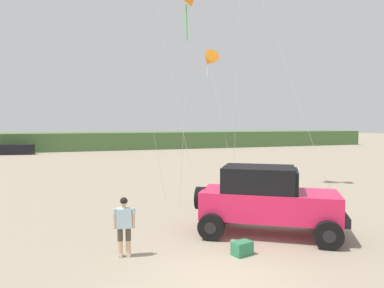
{
  "coord_description": "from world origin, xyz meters",
  "views": [
    {
      "loc": [
        -3.51,
        -7.63,
        3.68
      ],
      "look_at": [
        0.48,
        3.4,
        3.02
      ],
      "focal_mm": 33.79,
      "sensor_mm": 36.0,
      "label": 1
    }
  ],
  "objects": [
    {
      "name": "ground_plane",
      "position": [
        0.0,
        0.0,
        0.0
      ],
      "size": [
        220.0,
        220.0,
        0.0
      ],
      "primitive_type": "plane",
      "color": "gray"
    },
    {
      "name": "dune_ridge",
      "position": [
        0.41,
        46.1,
        1.2
      ],
      "size": [
        90.0,
        8.53,
        2.4
      ],
      "primitive_type": "cube",
      "color": "#4C703D",
      "rests_on": "ground_plane"
    },
    {
      "name": "jeep",
      "position": [
        2.84,
        2.64,
        1.2
      ],
      "size": [
        4.94,
        4.38,
        2.26
      ],
      "color": "#EA2151",
      "rests_on": "ground_plane"
    },
    {
      "name": "person_watching",
      "position": [
        -1.94,
        2.21,
        0.94
      ],
      "size": [
        0.61,
        0.36,
        1.67
      ],
      "color": "#DBB28E",
      "rests_on": "ground_plane"
    },
    {
      "name": "cooler_box",
      "position": [
        1.19,
        1.23,
        0.19
      ],
      "size": [
        0.64,
        0.5,
        0.38
      ],
      "primitive_type": "cube",
      "rotation": [
        0.0,
        0.0,
        0.27
      ],
      "color": "#2D7F51",
      "rests_on": "ground_plane"
    },
    {
      "name": "distant_sedan",
      "position": [
        -8.85,
        39.85,
        0.6
      ],
      "size": [
        4.46,
        2.52,
        1.2
      ],
      "primitive_type": "cube",
      "rotation": [
        0.0,
        0.0,
        -0.2
      ],
      "color": "black",
      "rests_on": "ground_plane"
    },
    {
      "name": "kite_black_sled",
      "position": [
        6.33,
        16.01,
        8.12
      ],
      "size": [
        1.15,
        4.9,
        8.83
      ],
      "color": "orange",
      "rests_on": "ground_plane"
    },
    {
      "name": "kite_red_delta",
      "position": [
        2.3,
        8.77,
        9.48
      ],
      "size": [
        1.5,
        1.66,
        9.97
      ],
      "color": "orange",
      "rests_on": "ground_plane"
    }
  ]
}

